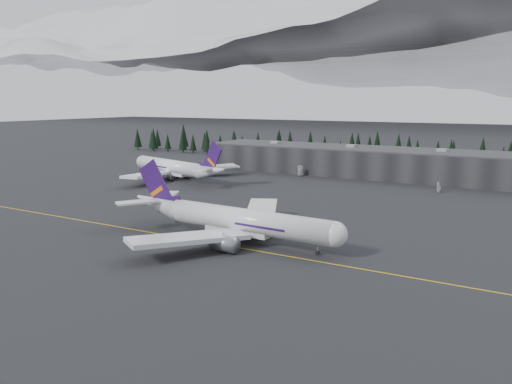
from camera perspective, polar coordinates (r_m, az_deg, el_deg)
The scene contains 9 objects.
ground at distance 123.08m, azimuth -4.72°, elevation -5.59°, with size 1400.00×1400.00×0.00m, color black.
taxiline at distance 121.51m, azimuth -5.26°, elevation -5.80°, with size 400.00×0.40×0.02m, color gold.
terminal at distance 233.62m, azimuth 13.11°, elevation 3.38°, with size 160.00×30.00×12.60m.
treeline at distance 268.87m, azimuth 15.48°, elevation 4.42°, with size 360.00×20.00×15.00m, color black.
mountain_ridge at distance 1099.39m, azimuth 26.94°, elevation 7.55°, with size 4400.00×900.00×420.00m, color white, non-canonical shape.
jet_main at distance 122.98m, azimuth -3.03°, elevation -3.08°, with size 62.66×57.77×18.41m.
jet_parked at distance 217.99m, azimuth -9.02°, elevation 2.75°, with size 61.62×55.85×18.53m.
gse_vehicle_a at distance 227.60m, azimuth 5.09°, elevation 2.01°, with size 2.31×5.00×1.39m, color silver.
gse_vehicle_b at distance 197.75m, azimuth 20.14°, elevation 0.13°, with size 1.66×4.14×1.41m, color #BDBDBF.
Camera 1 is at (68.10, -96.76, 33.89)m, focal length 35.00 mm.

